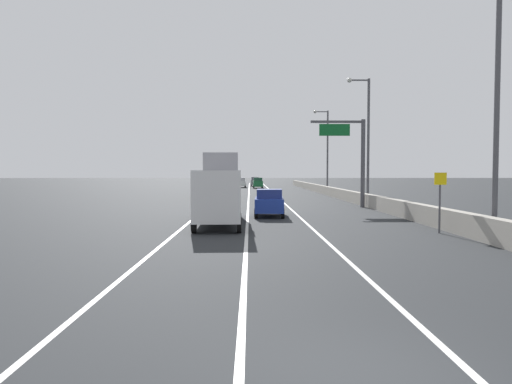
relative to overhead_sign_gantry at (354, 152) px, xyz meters
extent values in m
plane|color=#26282B|center=(-7.09, 31.31, -4.73)|extent=(320.00, 320.00, 0.00)
cube|color=silver|center=(-12.59, 22.31, -4.73)|extent=(0.16, 130.00, 0.00)
cube|color=silver|center=(-9.09, 22.31, -4.73)|extent=(0.16, 130.00, 0.00)
cube|color=silver|center=(-5.59, 22.31, -4.73)|extent=(0.16, 130.00, 0.00)
cube|color=#9E998E|center=(1.34, 7.31, -4.18)|extent=(0.60, 120.00, 1.10)
cylinder|color=#47474C|center=(0.74, 0.02, -0.98)|extent=(0.36, 0.36, 7.50)
cube|color=#47474C|center=(-1.51, 0.02, 2.57)|extent=(4.50, 0.20, 0.20)
cube|color=#0C5923|center=(-1.73, -0.10, 1.87)|extent=(2.60, 0.10, 1.00)
cylinder|color=#4C4C51|center=(0.44, -16.74, -3.53)|extent=(0.10, 0.10, 2.40)
cube|color=yellow|center=(0.44, -16.78, -2.03)|extent=(0.60, 0.04, 0.60)
cylinder|color=#4C4C51|center=(2.03, -18.88, 1.08)|extent=(0.24, 0.24, 11.62)
cylinder|color=#4C4C51|center=(2.04, 3.33, 1.08)|extent=(0.24, 0.24, 11.62)
cube|color=#4C4C51|center=(1.14, 3.33, 6.74)|extent=(1.80, 0.12, 0.12)
sphere|color=beige|center=(0.24, 3.33, 6.74)|extent=(0.44, 0.44, 0.44)
cylinder|color=#4C4C51|center=(2.01, 25.55, 1.08)|extent=(0.24, 0.24, 11.62)
cube|color=#4C4C51|center=(1.11, 25.55, 6.74)|extent=(1.80, 0.12, 0.12)
sphere|color=beige|center=(0.21, 25.55, 6.74)|extent=(0.44, 0.44, 0.44)
cube|color=slate|center=(-7.84, 58.34, -3.86)|extent=(1.81, 4.08, 1.05)
cube|color=#4D505A|center=(-7.84, 57.93, -3.04)|extent=(1.58, 1.84, 0.60)
cylinder|color=black|center=(-8.63, 59.93, -4.39)|extent=(0.23, 0.68, 0.68)
cylinder|color=black|center=(-7.02, 59.92, -4.39)|extent=(0.23, 0.68, 0.68)
cylinder|color=black|center=(-8.66, 56.76, -4.39)|extent=(0.23, 0.68, 0.68)
cylinder|color=black|center=(-7.04, 56.75, -4.39)|extent=(0.23, 0.68, 0.68)
cube|color=gold|center=(-13.47, 14.29, -3.83)|extent=(1.86, 4.78, 1.11)
cube|color=olive|center=(-13.46, 13.82, -2.98)|extent=(1.59, 2.17, 0.60)
cylinder|color=black|center=(-14.31, 16.20, -4.39)|extent=(0.24, 0.69, 0.68)
cylinder|color=black|center=(-12.72, 16.23, -4.39)|extent=(0.24, 0.69, 0.68)
cylinder|color=black|center=(-14.22, 12.36, -4.39)|extent=(0.24, 0.69, 0.68)
cylinder|color=black|center=(-12.63, 12.39, -4.39)|extent=(0.24, 0.69, 0.68)
cube|color=white|center=(-10.71, 50.12, -3.89)|extent=(1.90, 4.08, 1.00)
cube|color=#96969E|center=(-10.71, 49.72, -3.08)|extent=(1.66, 1.84, 0.60)
cylinder|color=black|center=(-11.55, 51.71, -4.39)|extent=(0.23, 0.68, 0.68)
cylinder|color=black|center=(-9.84, 51.70, -4.39)|extent=(0.23, 0.68, 0.68)
cylinder|color=black|center=(-11.57, 48.55, -4.39)|extent=(0.23, 0.68, 0.68)
cylinder|color=black|center=(-9.87, 48.53, -4.39)|extent=(0.23, 0.68, 0.68)
cube|color=#1E389E|center=(-7.60, -7.85, -3.92)|extent=(2.04, 4.20, 0.92)
cube|color=navy|center=(-7.62, -8.27, -3.16)|extent=(1.73, 1.92, 0.60)
cylinder|color=black|center=(-8.41, -6.21, -4.39)|extent=(0.25, 0.69, 0.68)
cylinder|color=black|center=(-6.68, -6.27, -4.39)|extent=(0.25, 0.69, 0.68)
cylinder|color=black|center=(-8.53, -9.44, -4.39)|extent=(0.25, 0.69, 0.68)
cylinder|color=black|center=(-6.80, -9.50, -4.39)|extent=(0.25, 0.69, 0.68)
cube|color=#196033|center=(-7.44, 46.48, -3.87)|extent=(1.78, 4.44, 1.03)
cube|color=#1C4633|center=(-7.44, 46.03, -3.05)|extent=(1.55, 2.01, 0.60)
cylinder|color=black|center=(-8.25, 48.23, -4.39)|extent=(0.23, 0.68, 0.68)
cylinder|color=black|center=(-6.67, 48.25, -4.39)|extent=(0.23, 0.68, 0.68)
cylinder|color=black|center=(-8.22, 44.70, -4.39)|extent=(0.23, 0.68, 0.68)
cylinder|color=black|center=(-6.64, 44.72, -4.39)|extent=(0.23, 0.68, 0.68)
cube|color=silver|center=(-10.69, -12.50, -2.92)|extent=(2.64, 9.50, 2.61)
cube|color=gray|center=(-10.74, -10.43, -1.07)|extent=(2.16, 2.13, 1.10)
cylinder|color=black|center=(-11.91, -8.51, -4.23)|extent=(0.25, 1.01, 1.00)
cylinder|color=black|center=(-9.67, -8.45, -4.23)|extent=(0.25, 1.01, 1.00)
cylinder|color=black|center=(-11.70, -16.55, -4.23)|extent=(0.25, 1.01, 1.00)
cylinder|color=black|center=(-9.46, -16.49, -4.23)|extent=(0.25, 1.01, 1.00)
camera|label=1|loc=(-8.92, -39.27, -1.69)|focal=32.31mm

